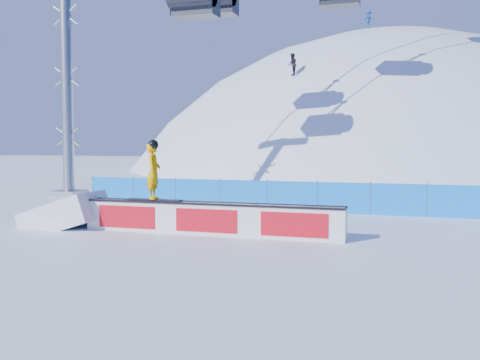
% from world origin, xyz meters
% --- Properties ---
extents(ground, '(160.00, 160.00, 0.00)m').
position_xyz_m(ground, '(0.00, 0.00, 0.00)').
color(ground, white).
rests_on(ground, ground).
extents(snow_hill, '(64.00, 64.00, 64.00)m').
position_xyz_m(snow_hill, '(0.00, 42.00, -18.00)').
color(snow_hill, white).
rests_on(snow_hill, ground).
extents(safety_fence, '(22.05, 0.05, 1.30)m').
position_xyz_m(safety_fence, '(0.00, 4.50, 0.60)').
color(safety_fence, '#097BF3').
rests_on(safety_fence, ground).
extents(rail_box, '(7.98, 0.59, 0.96)m').
position_xyz_m(rail_box, '(-3.22, -1.38, 0.47)').
color(rail_box, white).
rests_on(rail_box, ground).
extents(snow_ramp, '(2.60, 1.63, 1.62)m').
position_xyz_m(snow_ramp, '(-8.20, -1.40, 0.00)').
color(snow_ramp, white).
rests_on(snow_ramp, ground).
extents(snowboarder, '(1.77, 0.70, 1.85)m').
position_xyz_m(snowboarder, '(-5.02, -1.39, 1.87)').
color(snowboarder, black).
rests_on(snowboarder, rail_box).
extents(distant_skiers, '(19.21, 13.32, 7.31)m').
position_xyz_m(distant_skiers, '(2.35, 30.52, 11.18)').
color(distant_skiers, black).
rests_on(distant_skiers, ground).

